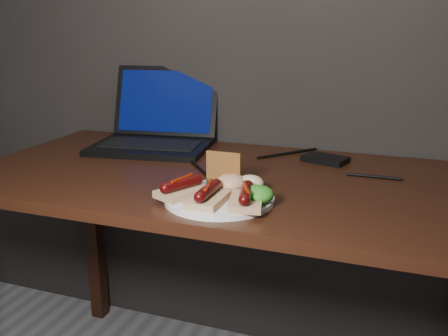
% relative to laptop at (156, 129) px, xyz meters
% --- Properties ---
extents(desk, '(1.40, 0.70, 0.75)m').
position_rel_laptop_xyz_m(desk, '(0.33, -0.23, -0.14)').
color(desk, black).
rests_on(desk, ground).
extents(laptop, '(0.41, 0.39, 0.25)m').
position_rel_laptop_xyz_m(laptop, '(0.00, 0.00, 0.00)').
color(laptop, black).
rests_on(laptop, desk).
extents(hard_drive, '(0.14, 0.11, 0.02)m').
position_rel_laptop_xyz_m(hard_drive, '(0.55, -0.01, -0.05)').
color(hard_drive, black).
rests_on(hard_drive, desk).
extents(desk_cables, '(0.91, 0.39, 0.01)m').
position_rel_laptop_xyz_m(desk_cables, '(0.29, -0.09, -0.05)').
color(desk_cables, black).
rests_on(desk_cables, desk).
extents(plate, '(0.28, 0.28, 0.01)m').
position_rel_laptop_xyz_m(plate, '(0.38, -0.43, -0.05)').
color(plate, silver).
rests_on(plate, desk).
extents(bread_sausage_left, '(0.11, 0.13, 0.04)m').
position_rel_laptop_xyz_m(bread_sausage_left, '(0.30, -0.46, -0.02)').
color(bread_sausage_left, tan).
rests_on(bread_sausage_left, plate).
extents(bread_sausage_center, '(0.07, 0.12, 0.04)m').
position_rel_laptop_xyz_m(bread_sausage_center, '(0.37, -0.48, -0.02)').
color(bread_sausage_center, tan).
rests_on(bread_sausage_center, plate).
extents(bread_sausage_right, '(0.09, 0.13, 0.04)m').
position_rel_laptop_xyz_m(bread_sausage_right, '(0.45, -0.46, -0.02)').
color(bread_sausage_right, tan).
rests_on(bread_sausage_right, plate).
extents(crispbread, '(0.09, 0.01, 0.08)m').
position_rel_laptop_xyz_m(crispbread, '(0.36, -0.36, 0.00)').
color(crispbread, '#915927').
rests_on(crispbread, plate).
extents(salad_greens, '(0.07, 0.07, 0.04)m').
position_rel_laptop_xyz_m(salad_greens, '(0.47, -0.44, -0.02)').
color(salad_greens, '#1C5811').
rests_on(salad_greens, plate).
extents(salsa_mound, '(0.07, 0.07, 0.04)m').
position_rel_laptop_xyz_m(salsa_mound, '(0.39, -0.38, -0.02)').
color(salsa_mound, '#A52610').
rests_on(salsa_mound, plate).
extents(coleslaw_mound, '(0.06, 0.06, 0.04)m').
position_rel_laptop_xyz_m(coleslaw_mound, '(0.43, -0.37, -0.02)').
color(coleslaw_mound, silver).
rests_on(coleslaw_mound, plate).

